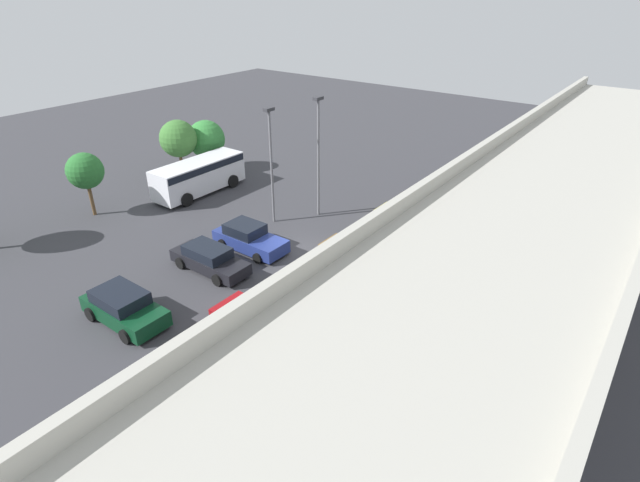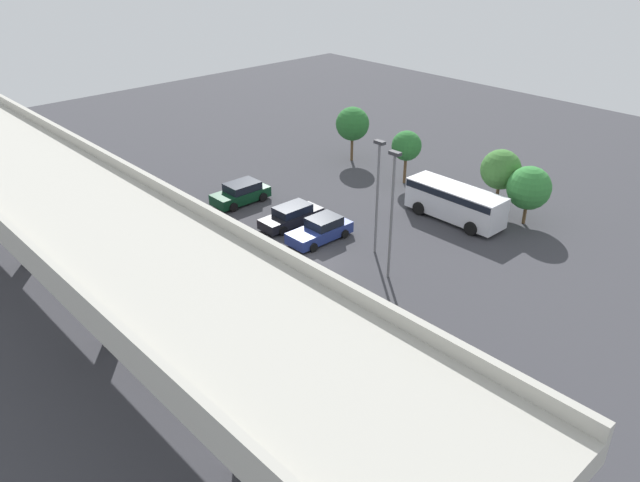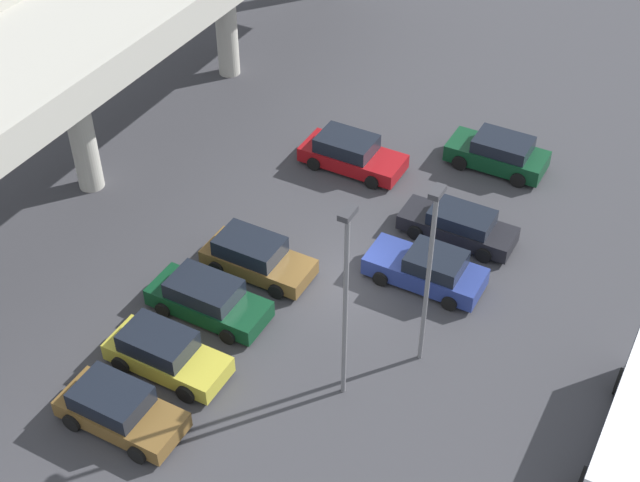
# 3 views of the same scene
# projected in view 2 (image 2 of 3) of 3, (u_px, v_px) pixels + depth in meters

# --- Properties ---
(ground_plane) EXTENTS (96.72, 96.72, 0.00)m
(ground_plane) POSITION_uv_depth(u_px,v_px,m) (302.00, 259.00, 39.61)
(ground_plane) COLOR #38383D
(highway_overpass) EXTENTS (46.24, 7.36, 7.96)m
(highway_overpass) POSITION_uv_depth(u_px,v_px,m) (93.00, 227.00, 28.86)
(highway_overpass) COLOR #ADAAA0
(highway_overpass) RESTS_ON ground_plane
(parked_car_0) EXTENTS (2.12, 4.30, 1.51)m
(parked_car_0) POSITION_uv_depth(u_px,v_px,m) (381.00, 341.00, 30.74)
(parked_car_0) COLOR brown
(parked_car_0) RESTS_ON ground_plane
(parked_car_1) EXTENTS (2.04, 4.42, 1.58)m
(parked_car_1) POSITION_uv_depth(u_px,v_px,m) (341.00, 318.00, 32.43)
(parked_car_1) COLOR gold
(parked_car_1) RESTS_ON ground_plane
(parked_car_2) EXTENTS (2.10, 4.63, 1.52)m
(parked_car_2) POSITION_uv_depth(u_px,v_px,m) (300.00, 298.00, 34.26)
(parked_car_2) COLOR #0C381E
(parked_car_2) RESTS_ON ground_plane
(parked_car_3) EXTENTS (2.11, 4.41, 1.52)m
(parked_car_3) POSITION_uv_depth(u_px,v_px,m) (272.00, 276.00, 36.33)
(parked_car_3) COLOR brown
(parked_car_3) RESTS_ON ground_plane
(parked_car_4) EXTENTS (2.12, 4.62, 1.55)m
(parked_car_4) POSITION_uv_depth(u_px,v_px,m) (321.00, 230.00, 41.75)
(parked_car_4) COLOR navy
(parked_car_4) RESTS_ON ground_plane
(parked_car_5) EXTENTS (1.96, 4.77, 1.42)m
(parked_car_5) POSITION_uv_depth(u_px,v_px,m) (292.00, 216.00, 43.81)
(parked_car_5) COLOR black
(parked_car_5) RESTS_ON ground_plane
(parked_car_6) EXTENTS (2.23, 4.72, 1.52)m
(parked_car_6) POSITION_uv_depth(u_px,v_px,m) (198.00, 230.00, 41.66)
(parked_car_6) COLOR maroon
(parked_car_6) RESTS_ON ground_plane
(parked_car_7) EXTENTS (2.18, 4.45, 1.56)m
(parked_car_7) POSITION_uv_depth(u_px,v_px,m) (241.00, 193.00, 47.24)
(parked_car_7) COLOR #0C381E
(parked_car_7) RESTS_ON ground_plane
(shuttle_bus) EXTENTS (7.31, 2.58, 2.47)m
(shuttle_bus) POSITION_uv_depth(u_px,v_px,m) (455.00, 201.00, 44.15)
(shuttle_bus) COLOR silver
(shuttle_bus) RESTS_ON ground_plane
(lamp_post_near_aisle) EXTENTS (0.70, 0.35, 7.53)m
(lamp_post_near_aisle) POSITION_uv_depth(u_px,v_px,m) (378.00, 189.00, 38.41)
(lamp_post_near_aisle) COLOR slate
(lamp_post_near_aisle) RESTS_ON ground_plane
(lamp_post_mid_lot) EXTENTS (0.70, 0.35, 7.94)m
(lamp_post_mid_lot) POSITION_uv_depth(u_px,v_px,m) (392.00, 206.00, 35.55)
(lamp_post_mid_lot) COLOR slate
(lamp_post_mid_lot) RESTS_ON ground_plane
(tree_front_left) EXTENTS (3.05, 3.05, 4.23)m
(tree_front_left) POSITION_uv_depth(u_px,v_px,m) (529.00, 188.00, 43.06)
(tree_front_left) COLOR brown
(tree_front_left) RESTS_ON ground_plane
(tree_front_centre) EXTENTS (2.90, 2.90, 4.73)m
(tree_front_centre) POSITION_uv_depth(u_px,v_px,m) (501.00, 170.00, 44.63)
(tree_front_centre) COLOR brown
(tree_front_centre) RESTS_ON ground_plane
(tree_front_right) EXTENTS (2.40, 2.40, 4.36)m
(tree_front_right) POSITION_uv_depth(u_px,v_px,m) (407.00, 146.00, 49.66)
(tree_front_right) COLOR brown
(tree_front_right) RESTS_ON ground_plane
(tree_front_far_right) EXTENTS (2.93, 2.93, 4.82)m
(tree_front_far_right) POSITION_uv_depth(u_px,v_px,m) (352.00, 124.00, 54.32)
(tree_front_far_right) COLOR brown
(tree_front_far_right) RESTS_ON ground_plane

